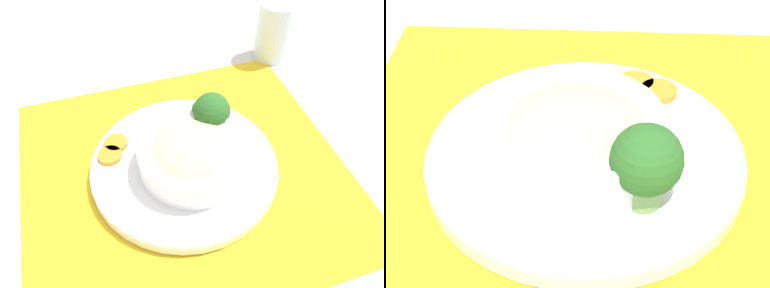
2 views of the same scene
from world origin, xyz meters
TOP-DOWN VIEW (x-y plane):
  - ground_plane at (0.00, 0.00)m, footprint 4.00×4.00m
  - placemat at (0.00, 0.00)m, footprint 0.53×0.50m
  - plate at (0.00, 0.00)m, footprint 0.29×0.29m
  - bowl at (0.01, -0.01)m, footprint 0.16×0.16m
  - broccoli_floret at (0.06, 0.05)m, footprint 0.06×0.06m
  - carrot_slice_near at (-0.09, 0.08)m, footprint 0.04×0.04m
  - carrot_slice_middle at (-0.10, 0.06)m, footprint 0.04×0.04m
  - water_glass at (0.28, 0.22)m, footprint 0.07×0.07m

SIDE VIEW (x-z plane):
  - ground_plane at x=0.00m, z-range 0.00..0.00m
  - placemat at x=0.00m, z-range 0.00..0.00m
  - plate at x=0.00m, z-range 0.00..0.03m
  - carrot_slice_near at x=-0.09m, z-range 0.02..0.03m
  - carrot_slice_middle at x=-0.10m, z-range 0.02..0.03m
  - bowl at x=0.01m, z-range 0.02..0.08m
  - water_glass at x=0.28m, z-range -0.01..0.11m
  - broccoli_floret at x=0.06m, z-range 0.03..0.10m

